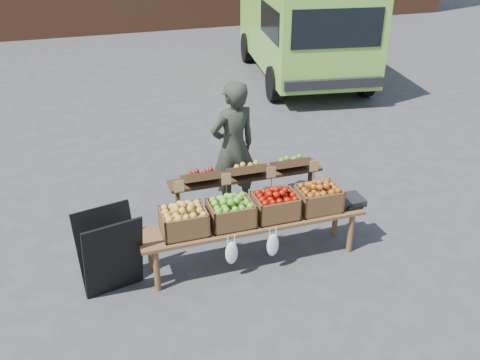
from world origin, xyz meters
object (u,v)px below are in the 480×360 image
object	(u,v)px
back_table	(246,193)
display_bench	(253,240)
vendor	(233,148)
crate_red_apples	(276,206)
crate_green_apples	(318,199)
delivery_van	(302,29)
crate_russet_pears	(231,214)
chalkboard_sign	(110,253)
weighing_scale	(349,200)
crate_golden_apples	(184,222)

from	to	relation	value
back_table	display_bench	xyz separation A→B (m)	(-0.16, -0.72, -0.24)
vendor	crate_red_apples	size ratio (longest dim) A/B	3.72
crate_red_apples	crate_green_apples	bearing A→B (deg)	0.00
vendor	crate_green_apples	distance (m)	1.46
delivery_van	crate_red_apples	bearing A→B (deg)	-107.57
display_bench	crate_russet_pears	xyz separation A→B (m)	(-0.27, 0.00, 0.42)
vendor	crate_red_apples	distance (m)	1.30
vendor	back_table	xyz separation A→B (m)	(-0.00, -0.56, -0.41)
vendor	chalkboard_sign	size ratio (longest dim) A/B	1.89
weighing_scale	crate_green_apples	bearing A→B (deg)	180.00
chalkboard_sign	crate_golden_apples	distance (m)	0.86
chalkboard_sign	crate_green_apples	bearing A→B (deg)	-11.40
crate_red_apples	delivery_van	bearing A→B (deg)	63.64
crate_golden_apples	weighing_scale	size ratio (longest dim) A/B	1.47
back_table	crate_russet_pears	xyz separation A→B (m)	(-0.43, -0.72, 0.19)
crate_golden_apples	crate_russet_pears	size ratio (longest dim) A/B	1.00
delivery_van	crate_golden_apples	size ratio (longest dim) A/B	10.46
display_bench	crate_green_apples	world-z (taller)	crate_green_apples
delivery_van	chalkboard_sign	distance (m)	8.72
crate_green_apples	back_table	bearing A→B (deg)	132.74
crate_red_apples	crate_green_apples	world-z (taller)	same
vendor	crate_green_apples	bearing A→B (deg)	104.31
back_table	weighing_scale	size ratio (longest dim) A/B	6.18
vendor	display_bench	size ratio (longest dim) A/B	0.69
crate_green_apples	crate_red_apples	bearing A→B (deg)	180.00
back_table	crate_russet_pears	world-z (taller)	back_table
chalkboard_sign	crate_golden_apples	xyz separation A→B (m)	(0.83, 0.03, 0.22)
vendor	display_bench	distance (m)	1.44
crate_red_apples	crate_green_apples	size ratio (longest dim) A/B	1.00
crate_golden_apples	crate_green_apples	size ratio (longest dim) A/B	1.00
vendor	crate_russet_pears	bearing A→B (deg)	58.03
delivery_van	chalkboard_sign	xyz separation A→B (m)	(-5.32, -6.87, -0.68)
vendor	display_bench	bearing A→B (deg)	69.69
delivery_van	crate_green_apples	size ratio (longest dim) A/B	10.46
crate_red_apples	weighing_scale	size ratio (longest dim) A/B	1.47
display_bench	crate_golden_apples	xyz separation A→B (m)	(-0.82, 0.00, 0.42)
crate_golden_apples	crate_red_apples	xyz separation A→B (m)	(1.10, 0.00, 0.00)
back_table	crate_red_apples	distance (m)	0.75
delivery_van	weighing_scale	bearing A→B (deg)	-100.65
back_table	crate_golden_apples	world-z (taller)	back_table
crate_russet_pears	crate_red_apples	distance (m)	0.55
crate_russet_pears	display_bench	bearing A→B (deg)	0.00
vendor	chalkboard_sign	world-z (taller)	vendor
crate_russet_pears	weighing_scale	size ratio (longest dim) A/B	1.47
delivery_van	display_bench	distance (m)	7.81
back_table	crate_green_apples	xyz separation A→B (m)	(0.67, -0.72, 0.19)
vendor	crate_red_apples	world-z (taller)	vendor
display_bench	crate_red_apples	size ratio (longest dim) A/B	5.40
vendor	crate_golden_apples	xyz separation A→B (m)	(-0.99, -1.28, -0.22)
vendor	crate_russet_pears	size ratio (longest dim) A/B	3.72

